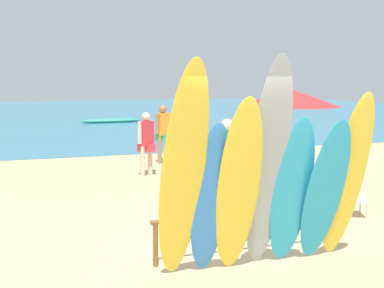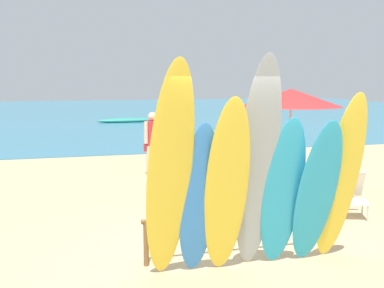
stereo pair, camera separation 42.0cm
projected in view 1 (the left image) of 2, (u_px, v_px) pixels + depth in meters
ground at (102, 139)px, 20.17m from camera, size 60.00×60.00×0.00m
ocean_water at (70, 113)px, 34.88m from camera, size 60.00×40.00×0.02m
surfboard_rack at (247, 221)px, 6.94m from camera, size 2.77×0.07×0.63m
surfboard_yellow_0 at (183, 175)px, 5.79m from camera, size 0.58×0.99×2.72m
surfboard_blue_1 at (210, 200)px, 6.08m from camera, size 0.48×0.65×1.99m
surfboard_yellow_2 at (238, 188)px, 6.06m from camera, size 0.62×0.87×2.29m
surfboard_grey_3 at (268, 166)px, 6.22m from camera, size 0.60×0.88×2.78m
surfboard_teal_4 at (292, 192)px, 6.45m from camera, size 0.56×0.61×2.02m
surfboard_teal_5 at (325, 192)px, 6.52m from camera, size 0.58×0.73×1.99m
surfboard_yellow_6 at (348, 177)px, 6.65m from camera, size 0.55×0.75×2.32m
beachgoer_by_water at (146, 139)px, 12.54m from camera, size 0.49×0.43×1.63m
beachgoer_midbeach at (163, 130)px, 14.54m from camera, size 0.53×0.44×1.70m
beachgoer_near_rack at (227, 158)px, 9.23m from camera, size 0.45×0.61×1.74m
beach_chair_red at (349, 191)px, 9.12m from camera, size 0.73×0.85×0.80m
beach_chair_blue at (334, 178)px, 10.30m from camera, size 0.70×0.85×0.79m
beach_umbrella at (289, 98)px, 9.65m from camera, size 1.96×1.96×2.28m
distant_boat at (111, 121)px, 27.67m from camera, size 3.40×0.79×0.27m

